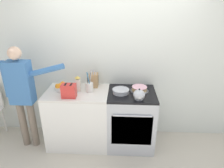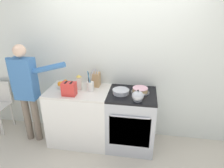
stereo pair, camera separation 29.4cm
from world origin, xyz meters
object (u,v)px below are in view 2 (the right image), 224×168
layer_cake (140,90)px  milk_carton (79,82)px  utensil_crock (90,86)px  person_baker (26,87)px  knife_block (96,79)px  tea_kettle (138,96)px  toaster (69,89)px  mixing_bowl (121,91)px  fruit_bowl (64,85)px  stove_range (131,120)px

layer_cake → milk_carton: (-0.94, -0.04, 0.08)m
utensil_crock → person_baker: bearing=-172.7°
knife_block → utensil_crock: (-0.04, -0.20, -0.03)m
tea_kettle → knife_block: (-0.69, 0.41, 0.04)m
knife_block → toaster: bearing=-127.6°
layer_cake → mixing_bowl: size_ratio=1.10×
layer_cake → fruit_bowl: size_ratio=1.18×
mixing_bowl → milk_carton: 0.66m
layer_cake → fruit_bowl: bearing=-179.6°
mixing_bowl → knife_block: knife_block is taller
tea_kettle → fruit_bowl: (-1.17, 0.26, -0.02)m
fruit_bowl → toaster: size_ratio=1.09×
layer_cake → knife_block: size_ratio=0.91×
knife_block → person_baker: bearing=-162.4°
stove_range → mixing_bowl: mixing_bowl is taller
stove_range → tea_kettle: tea_kettle is taller
stove_range → milk_carton: 1.01m
mixing_bowl → knife_block: size_ratio=0.83×
tea_kettle → milk_carton: milk_carton is taller
layer_cake → mixing_bowl: 0.30m
utensil_crock → toaster: size_ratio=1.48×
fruit_bowl → milk_carton: milk_carton is taller
utensil_crock → person_baker: 1.00m
knife_block → person_baker: person_baker is taller
milk_carton → person_baker: bearing=-169.9°
utensil_crock → mixing_bowl: bearing=-3.1°
fruit_bowl → person_baker: size_ratio=0.15×
mixing_bowl → utensil_crock: 0.48m
fruit_bowl → mixing_bowl: bearing=-4.7°
tea_kettle → person_baker: bearing=177.2°
stove_range → utensil_crock: (-0.64, 0.01, 0.54)m
mixing_bowl → utensil_crock: size_ratio=0.79×
layer_cake → toaster: toaster is taller
utensil_crock → stove_range: bearing=-0.6°
stove_range → knife_block: 0.86m
knife_block → person_baker: 1.08m
utensil_crock → fruit_bowl: 0.44m
stove_range → person_baker: person_baker is taller
toaster → milk_carton: milk_carton is taller
tea_kettle → person_baker: 1.72m
person_baker → knife_block: bearing=4.5°
mixing_bowl → milk_carton: bearing=176.2°
layer_cake → milk_carton: 0.94m
mixing_bowl → person_baker: bearing=-176.0°
mixing_bowl → person_baker: person_baker is taller
tea_kettle → stove_range: bearing=113.6°
stove_range → mixing_bowl: bearing=-173.6°
tea_kettle → toaster: (-1.00, 0.01, 0.03)m
milk_carton → utensil_crock: bearing=-5.5°
tea_kettle → knife_block: size_ratio=0.66×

